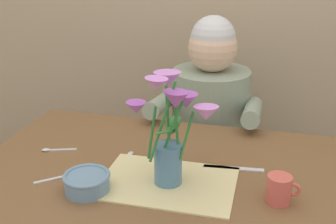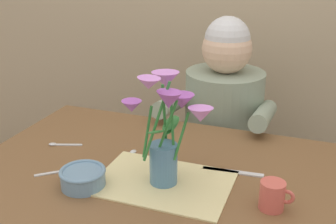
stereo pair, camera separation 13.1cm
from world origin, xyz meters
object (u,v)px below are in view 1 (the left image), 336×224
object	(u,v)px
seated_person	(209,142)
dinner_knife	(234,168)
flower_vase	(172,126)
ceramic_bowl	(87,182)
tea_cup	(279,189)

from	to	relation	value
seated_person	dinner_knife	xyz separation A→B (m)	(0.16, -0.55, 0.18)
seated_person	flower_vase	distance (m)	0.77
dinner_knife	flower_vase	bearing A→B (deg)	-148.73
flower_vase	ceramic_bowl	size ratio (longest dim) A/B	2.55
ceramic_bowl	dinner_knife	distance (m)	0.46
flower_vase	tea_cup	distance (m)	0.34
flower_vase	tea_cup	world-z (taller)	flower_vase
ceramic_bowl	tea_cup	world-z (taller)	tea_cup
flower_vase	tea_cup	size ratio (longest dim) A/B	3.73
dinner_knife	seated_person	bearing A→B (deg)	100.93
seated_person	ceramic_bowl	world-z (taller)	seated_person
ceramic_bowl	flower_vase	bearing A→B (deg)	25.06
seated_person	tea_cup	xyz separation A→B (m)	(0.30, -0.71, 0.22)
ceramic_bowl	tea_cup	bearing A→B (deg)	8.31
flower_vase	ceramic_bowl	xyz separation A→B (m)	(-0.22, -0.10, -0.16)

